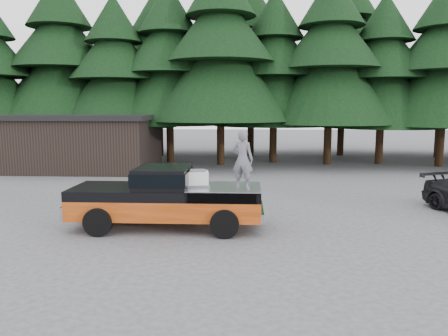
{
  "coord_description": "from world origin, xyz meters",
  "views": [
    {
      "loc": [
        0.73,
        -13.89,
        3.75
      ],
      "look_at": [
        -0.01,
        0.0,
        1.8
      ],
      "focal_mm": 35.0,
      "sensor_mm": 36.0,
      "label": 1
    }
  ],
  "objects_px": {
    "utility_building": "(86,142)",
    "man_on_bed": "(243,160)",
    "pickup_truck": "(167,207)",
    "air_compressor": "(198,179)"
  },
  "relations": [
    {
      "from": "air_compressor",
      "to": "man_on_bed",
      "type": "height_order",
      "value": "man_on_bed"
    },
    {
      "from": "man_on_bed",
      "to": "utility_building",
      "type": "xyz_separation_m",
      "value": [
        -9.6,
        13.08,
        -0.54
      ]
    },
    {
      "from": "pickup_truck",
      "to": "air_compressor",
      "type": "bearing_deg",
      "value": 1.82
    },
    {
      "from": "pickup_truck",
      "to": "utility_building",
      "type": "bearing_deg",
      "value": 119.64
    },
    {
      "from": "pickup_truck",
      "to": "man_on_bed",
      "type": "distance_m",
      "value": 2.83
    },
    {
      "from": "utility_building",
      "to": "pickup_truck",
      "type": "bearing_deg",
      "value": -60.36
    },
    {
      "from": "pickup_truck",
      "to": "man_on_bed",
      "type": "bearing_deg",
      "value": -8.29
    },
    {
      "from": "pickup_truck",
      "to": "utility_building",
      "type": "distance_m",
      "value": 14.69
    },
    {
      "from": "air_compressor",
      "to": "man_on_bed",
      "type": "relative_size",
      "value": 0.36
    },
    {
      "from": "utility_building",
      "to": "man_on_bed",
      "type": "bearing_deg",
      "value": -53.72
    }
  ]
}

